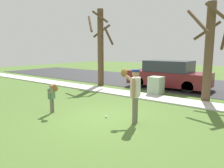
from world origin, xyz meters
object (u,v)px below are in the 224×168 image
(person_adult, at_px, (134,90))
(street_tree_near, at_px, (209,49))
(person_child, at_px, (53,94))
(street_tree_far, at_px, (100,46))
(parked_suv_maroon, at_px, (168,75))
(baseball, at_px, (106,117))
(utility_cabinet, at_px, (156,86))

(person_adult, distance_m, street_tree_near, 4.62)
(person_adult, relative_size, street_tree_near, 0.40)
(person_child, distance_m, street_tree_far, 6.53)
(person_child, bearing_deg, street_tree_far, 97.61)
(parked_suv_maroon, bearing_deg, person_adult, -75.88)
(person_adult, xyz_separation_m, street_tree_far, (-5.46, 4.77, 1.47))
(baseball, distance_m, parked_suv_maroon, 6.71)
(street_tree_far, bearing_deg, parked_suv_maroon, 23.93)
(street_tree_near, xyz_separation_m, parked_suv_maroon, (-2.68, 2.15, -1.50))
(street_tree_far, height_order, parked_suv_maroon, street_tree_far)
(baseball, xyz_separation_m, street_tree_near, (2.05, 4.48, 2.26))
(person_child, relative_size, utility_cabinet, 1.19)
(utility_cabinet, bearing_deg, street_tree_near, -0.70)
(person_adult, bearing_deg, utility_cabinet, -89.42)
(baseball, height_order, street_tree_far, street_tree_far)
(street_tree_near, xyz_separation_m, street_tree_far, (-6.51, 0.45, 0.24))
(street_tree_near, distance_m, parked_suv_maroon, 3.75)
(person_child, relative_size, street_tree_near, 0.26)
(utility_cabinet, bearing_deg, person_adult, -72.43)
(parked_suv_maroon, bearing_deg, person_child, -99.36)
(person_adult, height_order, street_tree_near, street_tree_near)
(street_tree_near, bearing_deg, utility_cabinet, 179.30)
(person_adult, bearing_deg, person_child, 1.02)
(street_tree_near, relative_size, street_tree_far, 0.90)
(street_tree_far, xyz_separation_m, parked_suv_maroon, (3.83, 1.70, -1.74))
(person_adult, distance_m, baseball, 1.44)
(street_tree_far, bearing_deg, person_child, -65.40)
(person_child, distance_m, parked_suv_maroon, 7.50)
(person_adult, relative_size, baseball, 22.86)
(person_child, height_order, baseball, person_child)
(street_tree_near, bearing_deg, baseball, -114.59)
(person_child, bearing_deg, street_tree_near, 36.41)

